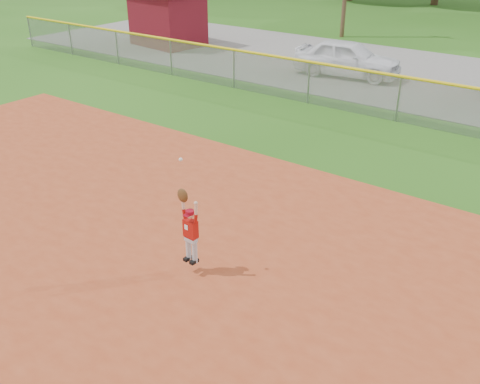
% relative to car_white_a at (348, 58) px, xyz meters
% --- Properties ---
extents(ground, '(120.00, 120.00, 0.00)m').
position_rel_car_white_a_xyz_m(ground, '(3.87, -14.20, -0.79)').
color(ground, '#295E15').
rests_on(ground, ground).
extents(clay_infield, '(24.00, 16.00, 0.04)m').
position_rel_car_white_a_xyz_m(clay_infield, '(3.87, -17.20, -0.77)').
color(clay_infield, '#A53E1D').
rests_on(clay_infield, ground).
extents(parking_strip, '(44.00, 10.00, 0.03)m').
position_rel_car_white_a_xyz_m(parking_strip, '(3.87, 1.80, -0.77)').
color(parking_strip, slate).
rests_on(parking_strip, ground).
extents(car_white_a, '(4.63, 2.35, 1.51)m').
position_rel_car_white_a_xyz_m(car_white_a, '(0.00, 0.00, 0.00)').
color(car_white_a, white).
rests_on(car_white_a, parking_strip).
extents(utility_shed, '(4.20, 3.46, 2.88)m').
position_rel_car_white_a_xyz_m(utility_shed, '(-10.48, 0.27, 0.68)').
color(utility_shed, '#5B0D16').
rests_on(utility_shed, ground).
extents(outfield_fence, '(40.06, 0.10, 1.55)m').
position_rel_car_white_a_xyz_m(outfield_fence, '(3.87, -4.20, 0.10)').
color(outfield_fence, gray).
rests_on(outfield_fence, ground).
extents(ballplayer, '(0.48, 0.21, 2.03)m').
position_rel_car_white_a_xyz_m(ballplayer, '(4.04, -14.64, 0.22)').
color(ballplayer, silver).
rests_on(ballplayer, ground).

